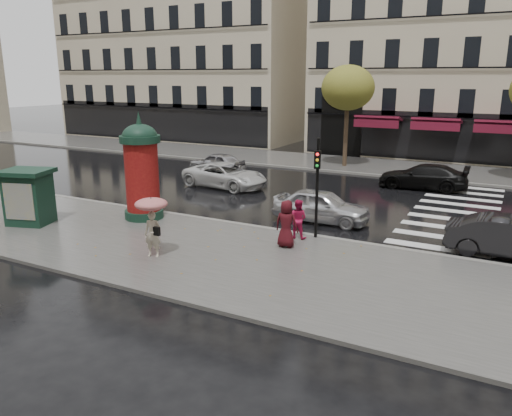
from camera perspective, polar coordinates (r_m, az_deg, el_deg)
The scene contains 20 objects.
ground at distance 17.18m, azimuth -2.54°, elevation -5.37°, with size 160.00×160.00×0.00m, color black.
near_sidewalk at distance 16.76m, azimuth -3.41°, elevation -5.70°, with size 90.00×7.00×0.12m, color #474744.
far_sidewalk at distance 34.39m, azimuth 13.75°, elevation 4.60°, with size 90.00×6.00×0.12m, color #474744.
near_kerb at distance 19.66m, azimuth 1.89°, elevation -2.51°, with size 90.00×0.25×0.14m, color slate.
far_kerb at distance 31.53m, azimuth 12.37°, elevation 3.80°, with size 90.00×0.25×0.14m, color slate.
zebra_crossing at distance 24.31m, azimuth 21.84°, elevation -0.35°, with size 3.60×11.75×0.01m, color silver.
bldg_far_corner at distance 44.25m, azimuth 26.64°, elevation 20.37°, with size 26.00×14.00×22.90m.
bldg_far_left at distance 53.54m, azimuth -7.03°, elevation 20.53°, with size 24.00×14.00×22.90m.
tree_far_left at distance 33.48m, azimuth 10.46°, elevation 13.32°, with size 3.40×3.40×6.64m.
woman_umbrella at distance 16.63m, azimuth -11.81°, elevation -1.04°, with size 1.07×1.07×2.05m.
woman_red at distance 18.39m, azimuth 4.79°, elevation -1.24°, with size 0.71×0.56×1.47m, color #BD1747.
man_burgundy at distance 17.39m, azimuth 3.49°, elevation -1.80°, with size 0.82×0.53×1.68m, color #420D13.
morris_column at distance 21.20m, azimuth -12.95°, elevation 4.47°, with size 1.65×1.65×4.45m.
traffic_light at distance 18.12m, azimuth 7.00°, elevation 3.34°, with size 0.27×0.36×3.68m.
newsstand at distance 22.03m, azimuth -24.54°, elevation 1.25°, with size 2.23×2.04×2.22m.
car_silver at distance 20.99m, azimuth 7.48°, elevation 0.26°, with size 1.63×4.06×1.38m, color silver.
car_darkgrey at distance 18.82m, azimuth 27.08°, elevation -3.05°, with size 1.43×4.11×1.35m, color black.
car_white at distance 27.40m, azimuth -3.56°, elevation 3.75°, with size 2.22×4.81×1.34m, color silver.
car_black at distance 28.48m, azimuth 18.54°, elevation 3.44°, with size 1.88×4.63×1.34m, color black.
car_far_silver at distance 31.68m, azimuth -4.49°, elevation 5.20°, with size 1.51×3.75×1.28m, color #ADACB1.
Camera 1 is at (8.21, -13.87, 5.94)m, focal length 35.00 mm.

